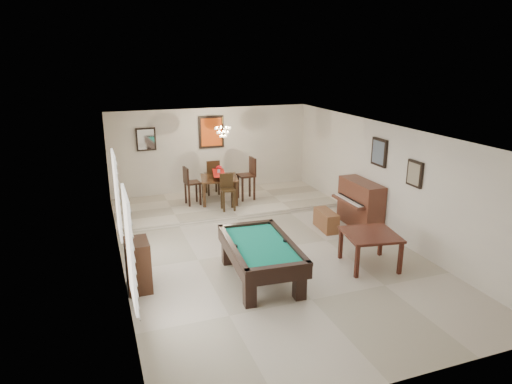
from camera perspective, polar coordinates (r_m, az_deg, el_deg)
ground_plane at (r=10.05m, az=1.18°, el=-7.28°), size 6.00×9.00×0.02m
wall_back at (r=13.75m, az=-5.58°, el=5.04°), size 6.00×0.04×2.60m
wall_front at (r=5.94m, az=17.46°, el=-12.13°), size 6.00×0.04×2.60m
wall_left at (r=9.00m, az=-16.90°, el=-2.02°), size 0.04×9.00×2.60m
wall_right at (r=10.99m, az=15.97°, el=1.45°), size 0.04×9.00×2.60m
ceiling at (r=9.29m, az=1.27°, el=7.57°), size 6.00×9.00×0.04m
dining_step at (r=12.90m, az=-4.02°, el=-1.42°), size 6.00×2.50×0.12m
window_left_front at (r=6.91m, az=-15.52°, el=-6.81°), size 0.06×1.00×1.70m
window_left_rear at (r=9.54m, az=-17.01°, el=-0.33°), size 0.06×1.00×1.70m
pool_table at (r=8.65m, az=0.58°, el=-8.75°), size 1.31×2.23×0.72m
square_table at (r=9.47m, az=14.00°, el=-7.00°), size 1.17×1.17×0.70m
upright_piano at (r=11.43m, az=12.37°, el=-1.52°), size 0.77×1.37×1.14m
piano_bench at (r=11.22m, az=8.75°, el=-3.51°), size 0.38×0.85×0.46m
apothecary_chest at (r=8.56m, az=-14.53°, el=-8.83°), size 0.42×0.62×0.93m
dining_table at (r=12.76m, az=-4.62°, el=0.58°), size 1.18×1.18×0.83m
flower_vase at (r=12.62m, az=-4.67°, el=2.85°), size 0.15×0.15×0.22m
dining_chair_south at (r=12.04m, az=-3.53°, el=-0.06°), size 0.38×0.38×0.96m
dining_chair_north at (r=13.47m, az=-5.51°, el=1.90°), size 0.39×0.39×1.04m
dining_chair_west at (r=12.59m, az=-7.94°, el=0.80°), size 0.43×0.43×1.06m
dining_chair_east at (r=12.90m, az=-1.25°, el=1.68°), size 0.46×0.46×1.20m
chandelier at (r=12.35m, az=-4.16°, el=7.98°), size 0.44×0.44×0.60m
back_painting at (r=13.60m, az=-5.61°, el=7.48°), size 0.75×0.06×0.95m
back_mirror at (r=13.28m, az=-13.60°, el=6.43°), size 0.55×0.06×0.65m
right_picture_upper at (r=11.07m, az=15.16°, el=4.81°), size 0.06×0.55×0.65m
right_picture_lower at (r=10.11m, az=19.24°, el=2.17°), size 0.06×0.45×0.55m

